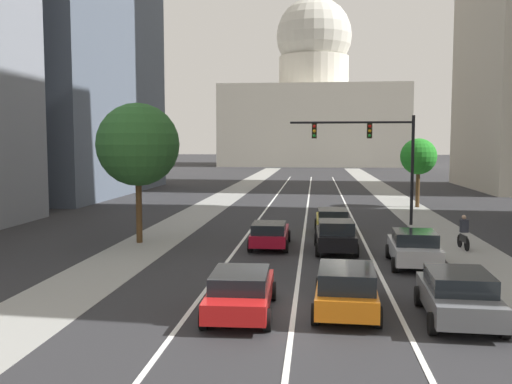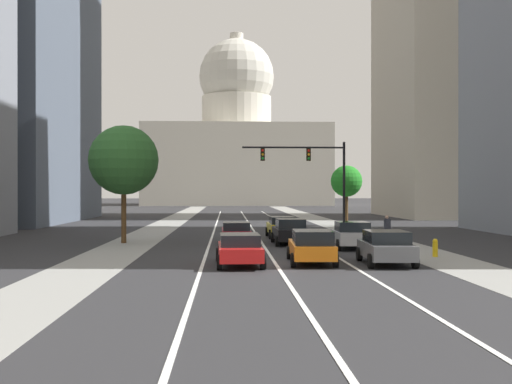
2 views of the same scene
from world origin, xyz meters
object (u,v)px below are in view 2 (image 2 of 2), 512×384
car_silver (352,235)px  street_tree_near_left (124,160)px  cyclist (387,229)px  traffic_signal_mast (313,167)px  street_tree_far_right (346,181)px  car_crimson (236,232)px  car_black (290,231)px  capitol_building (237,145)px  fire_hydrant (435,248)px  car_orange (311,246)px  car_gray (386,247)px  car_red (240,249)px  car_yellow (282,226)px

car_silver → street_tree_near_left: street_tree_near_left is taller
cyclist → traffic_signal_mast: bearing=18.9°
street_tree_far_right → car_crimson: bearing=-118.9°
car_black → street_tree_far_right: (7.38, 19.95, 3.35)m
capitol_building → fire_hydrant: (8.13, -115.86, -13.61)m
car_black → car_orange: 9.89m
street_tree_far_right → cyclist: bearing=-93.1°
car_silver → fire_hydrant: (3.24, -4.61, -0.33)m
car_gray → cyclist: cyclist is taller
fire_hydrant → street_tree_near_left: size_ratio=0.12×
capitol_building → car_gray: 119.70m
car_red → fire_hydrant: (9.76, 3.04, -0.28)m
cyclist → street_tree_far_right: size_ratio=0.30×
car_yellow → car_orange: size_ratio=0.92×
traffic_signal_mast → street_tree_far_right: size_ratio=1.40×
car_black → fire_hydrant: car_black is taller
car_crimson → fire_hydrant: size_ratio=4.89×
car_crimson → car_red: car_red is taller
street_tree_near_left → street_tree_far_right: bearing=46.3°
capitol_building → street_tree_far_right: bearing=-84.2°
fire_hydrant → cyclist: bearing=90.8°
car_crimson → fire_hydrant: (9.76, -8.09, -0.26)m
capitol_building → car_red: bearing=-90.8°
car_orange → car_yellow: bearing=2.4°
car_crimson → car_gray: car_gray is taller
car_yellow → car_orange: car_orange is taller
car_crimson → car_black: 3.34m
fire_hydrant → car_silver: bearing=125.1°
car_orange → car_black: bearing=2.4°
car_gray → street_tree_far_right: bearing=-5.2°
car_silver → traffic_signal_mast: size_ratio=0.54×
car_black → car_gray: car_black is taller
street_tree_far_right → capitol_building: bearing=95.8°
street_tree_near_left → capitol_building: bearing=85.4°
car_silver → car_gray: bearing=-177.8°
car_black → street_tree_far_right: bearing=-21.4°
car_orange → fire_hydrant: size_ratio=5.20×
car_silver → street_tree_far_right: size_ratio=0.76×
car_orange → street_tree_near_left: 15.94m
car_black → car_gray: 10.89m
cyclist → street_tree_far_right: bearing=-7.8°
traffic_signal_mast → cyclist: size_ratio=4.63×
capitol_building → fire_hydrant: capitol_building is taller
car_yellow → cyclist: cyclist is taller
car_crimson → car_silver: 7.39m
car_black → street_tree_near_left: bearing=80.7°
car_silver → car_yellow: bearing=23.4°
traffic_signal_mast → car_silver: bearing=-87.7°
car_orange → street_tree_near_left: size_ratio=0.64×
car_black → fire_hydrant: size_ratio=4.70×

